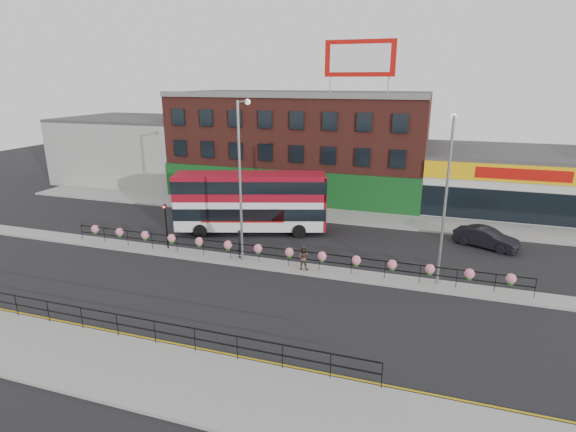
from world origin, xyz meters
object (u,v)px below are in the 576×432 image
(double_decker_bus, at_px, (251,197))
(pedestrian_b, at_px, (303,257))
(lamp_column_east, at_px, (447,188))
(car, at_px, (486,238))
(pedestrian_a, at_px, (241,244))
(lamp_column_west, at_px, (241,168))

(double_decker_bus, distance_m, pedestrian_b, 8.66)
(lamp_column_east, bearing_deg, pedestrian_b, -175.50)
(car, relative_size, pedestrian_a, 2.46)
(double_decker_bus, relative_size, lamp_column_west, 1.16)
(car, bearing_deg, pedestrian_b, 149.74)
(lamp_column_east, bearing_deg, double_decker_bus, 158.80)
(pedestrian_a, xyz_separation_m, lamp_column_east, (12.43, -0.08, 4.74))
(lamp_column_west, bearing_deg, lamp_column_east, 0.62)
(double_decker_bus, bearing_deg, car, 6.86)
(pedestrian_a, relative_size, pedestrian_b, 1.19)
(double_decker_bus, height_order, car, double_decker_bus)
(double_decker_bus, bearing_deg, pedestrian_a, -74.80)
(car, distance_m, lamp_column_east, 9.58)
(car, xyz_separation_m, pedestrian_a, (-15.67, -7.37, 0.36))
(pedestrian_a, height_order, pedestrian_b, pedestrian_a)
(pedestrian_a, bearing_deg, pedestrian_b, -89.86)
(pedestrian_a, xyz_separation_m, lamp_column_west, (0.28, -0.21, 5.10))
(double_decker_bus, relative_size, lamp_column_east, 1.23)
(double_decker_bus, bearing_deg, pedestrian_b, -45.42)
(pedestrian_b, xyz_separation_m, lamp_column_west, (-4.20, 0.49, 5.25))
(pedestrian_b, bearing_deg, lamp_column_west, -6.47)
(lamp_column_west, bearing_deg, pedestrian_a, 143.67)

